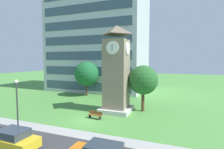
# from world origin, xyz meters

# --- Properties ---
(ground_plane) EXTENTS (160.00, 160.00, 0.00)m
(ground_plane) POSITION_xyz_m (0.00, 0.00, 0.00)
(ground_plane) COLOR #4C893D
(kerb_strip) EXTENTS (120.00, 1.60, 0.01)m
(kerb_strip) POSITION_xyz_m (0.00, -3.67, 0.00)
(kerb_strip) COLOR #9E9E99
(kerb_strip) RESTS_ON ground
(office_building) EXTENTS (21.84, 14.57, 22.40)m
(office_building) POSITION_xyz_m (-8.40, 21.56, 11.20)
(office_building) COLOR #B7BCC6
(office_building) RESTS_ON ground
(clock_tower) EXTENTS (4.01, 4.01, 11.60)m
(clock_tower) POSITION_xyz_m (2.02, 4.47, 5.23)
(clock_tower) COLOR gray
(clock_tower) RESTS_ON ground
(park_bench) EXTENTS (1.84, 0.66, 0.88)m
(park_bench) POSITION_xyz_m (0.59, 0.87, 0.46)
(park_bench) COLOR brown
(park_bench) RESTS_ON ground
(street_lamp) EXTENTS (0.36, 0.36, 5.13)m
(street_lamp) POSITION_xyz_m (-4.78, -5.26, 3.24)
(street_lamp) COLOR #333338
(street_lamp) RESTS_ON ground
(tree_by_building) EXTENTS (4.79, 4.79, 6.77)m
(tree_by_building) POSITION_xyz_m (-7.06, 12.56, 4.37)
(tree_by_building) COLOR #513823
(tree_by_building) RESTS_ON ground
(tree_near_tower) EXTENTS (4.00, 4.00, 6.33)m
(tree_near_tower) POSITION_xyz_m (5.36, 6.00, 4.31)
(tree_near_tower) COLOR #513823
(tree_near_tower) RESTS_ON ground
(parked_car_yellow) EXTENTS (4.37, 1.99, 1.69)m
(parked_car_yellow) POSITION_xyz_m (-2.16, -8.08, 0.86)
(parked_car_yellow) COLOR gold
(parked_car_yellow) RESTS_ON ground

